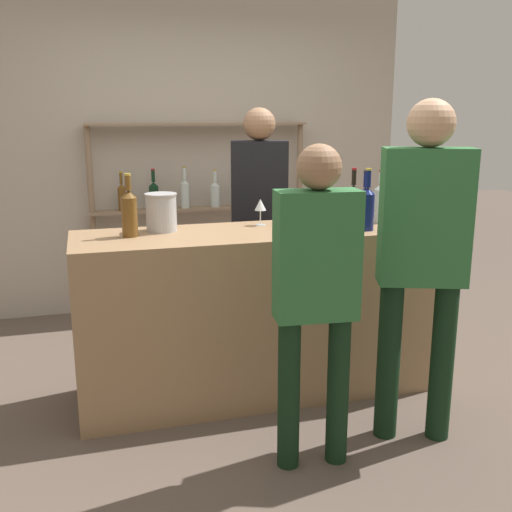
{
  "coord_description": "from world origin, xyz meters",
  "views": [
    {
      "loc": [
        -0.96,
        -3.33,
        1.71
      ],
      "look_at": [
        0.0,
        0.0,
        0.87
      ],
      "focal_mm": 42.0,
      "sensor_mm": 36.0,
      "label": 1
    }
  ],
  "objects_px": {
    "counter_bottle_0": "(380,202)",
    "counter_bottle_4": "(367,207)",
    "counter_bottle_2": "(129,212)",
    "customer_right": "(423,246)",
    "cork_jar": "(321,214)",
    "wine_glass": "(260,206)",
    "counter_bottle_1": "(365,202)",
    "server_behind_counter": "(259,206)",
    "customer_center": "(316,283)",
    "counter_bottle_3": "(353,203)",
    "ice_bucket": "(161,212)"
  },
  "relations": [
    {
      "from": "counter_bottle_0",
      "to": "counter_bottle_4",
      "type": "relative_size",
      "value": 0.91
    },
    {
      "from": "counter_bottle_2",
      "to": "customer_right",
      "type": "height_order",
      "value": "customer_right"
    },
    {
      "from": "cork_jar",
      "to": "customer_right",
      "type": "relative_size",
      "value": 0.08
    },
    {
      "from": "counter_bottle_0",
      "to": "wine_glass",
      "type": "bearing_deg",
      "value": 170.71
    },
    {
      "from": "counter_bottle_1",
      "to": "wine_glass",
      "type": "xyz_separation_m",
      "value": [
        -0.69,
        0.04,
        0.0
      ]
    },
    {
      "from": "cork_jar",
      "to": "server_behind_counter",
      "type": "xyz_separation_m",
      "value": [
        -0.19,
        0.7,
        -0.05
      ]
    },
    {
      "from": "counter_bottle_4",
      "to": "cork_jar",
      "type": "distance_m",
      "value": 0.3
    },
    {
      "from": "counter_bottle_4",
      "to": "customer_center",
      "type": "height_order",
      "value": "customer_center"
    },
    {
      "from": "customer_right",
      "to": "counter_bottle_0",
      "type": "bearing_deg",
      "value": 7.73
    },
    {
      "from": "counter_bottle_4",
      "to": "wine_glass",
      "type": "distance_m",
      "value": 0.65
    },
    {
      "from": "counter_bottle_0",
      "to": "counter_bottle_2",
      "type": "xyz_separation_m",
      "value": [
        -1.55,
        -0.0,
        0.01
      ]
    },
    {
      "from": "counter_bottle_2",
      "to": "counter_bottle_3",
      "type": "bearing_deg",
      "value": -1.08
    },
    {
      "from": "counter_bottle_1",
      "to": "server_behind_counter",
      "type": "height_order",
      "value": "server_behind_counter"
    },
    {
      "from": "counter_bottle_0",
      "to": "customer_right",
      "type": "xyz_separation_m",
      "value": [
        -0.17,
        -0.79,
        -0.1
      ]
    },
    {
      "from": "counter_bottle_0",
      "to": "counter_bottle_4",
      "type": "height_order",
      "value": "counter_bottle_4"
    },
    {
      "from": "counter_bottle_0",
      "to": "wine_glass",
      "type": "height_order",
      "value": "counter_bottle_0"
    },
    {
      "from": "customer_right",
      "to": "counter_bottle_1",
      "type": "bearing_deg",
      "value": 12.96
    },
    {
      "from": "counter_bottle_2",
      "to": "server_behind_counter",
      "type": "height_order",
      "value": "server_behind_counter"
    },
    {
      "from": "counter_bottle_4",
      "to": "server_behind_counter",
      "type": "distance_m",
      "value": 1.01
    },
    {
      "from": "counter_bottle_4",
      "to": "customer_right",
      "type": "height_order",
      "value": "customer_right"
    },
    {
      "from": "counter_bottle_0",
      "to": "customer_center",
      "type": "distance_m",
      "value": 1.2
    },
    {
      "from": "counter_bottle_1",
      "to": "ice_bucket",
      "type": "distance_m",
      "value": 1.3
    },
    {
      "from": "cork_jar",
      "to": "counter_bottle_3",
      "type": "bearing_deg",
      "value": -13.83
    },
    {
      "from": "counter_bottle_1",
      "to": "counter_bottle_3",
      "type": "height_order",
      "value": "counter_bottle_3"
    },
    {
      "from": "ice_bucket",
      "to": "customer_right",
      "type": "height_order",
      "value": "customer_right"
    },
    {
      "from": "counter_bottle_2",
      "to": "customer_center",
      "type": "distance_m",
      "value": 1.2
    },
    {
      "from": "counter_bottle_0",
      "to": "counter_bottle_1",
      "type": "relative_size",
      "value": 1.03
    },
    {
      "from": "counter_bottle_3",
      "to": "ice_bucket",
      "type": "bearing_deg",
      "value": 173.36
    },
    {
      "from": "wine_glass",
      "to": "server_behind_counter",
      "type": "height_order",
      "value": "server_behind_counter"
    },
    {
      "from": "counter_bottle_4",
      "to": "server_behind_counter",
      "type": "xyz_separation_m",
      "value": [
        -0.39,
        0.92,
        -0.12
      ]
    },
    {
      "from": "counter_bottle_3",
      "to": "counter_bottle_4",
      "type": "bearing_deg",
      "value": -87.25
    },
    {
      "from": "counter_bottle_1",
      "to": "customer_center",
      "type": "distance_m",
      "value": 1.22
    },
    {
      "from": "customer_center",
      "to": "customer_right",
      "type": "distance_m",
      "value": 0.62
    },
    {
      "from": "ice_bucket",
      "to": "cork_jar",
      "type": "distance_m",
      "value": 0.97
    },
    {
      "from": "wine_glass",
      "to": "cork_jar",
      "type": "bearing_deg",
      "value": -16.28
    },
    {
      "from": "counter_bottle_1",
      "to": "ice_bucket",
      "type": "relative_size",
      "value": 1.45
    },
    {
      "from": "cork_jar",
      "to": "counter_bottle_2",
      "type": "bearing_deg",
      "value": -178.94
    },
    {
      "from": "wine_glass",
      "to": "server_behind_counter",
      "type": "relative_size",
      "value": 0.09
    },
    {
      "from": "counter_bottle_3",
      "to": "customer_right",
      "type": "distance_m",
      "value": 0.77
    },
    {
      "from": "counter_bottle_0",
      "to": "ice_bucket",
      "type": "height_order",
      "value": "counter_bottle_0"
    },
    {
      "from": "ice_bucket",
      "to": "cork_jar",
      "type": "xyz_separation_m",
      "value": [
        0.97,
        -0.09,
        -0.04
      ]
    },
    {
      "from": "counter_bottle_0",
      "to": "cork_jar",
      "type": "height_order",
      "value": "counter_bottle_0"
    },
    {
      "from": "customer_right",
      "to": "counter_bottle_4",
      "type": "bearing_deg",
      "value": 21.94
    },
    {
      "from": "counter_bottle_1",
      "to": "counter_bottle_3",
      "type": "xyz_separation_m",
      "value": [
        -0.14,
        -0.11,
        0.02
      ]
    },
    {
      "from": "counter_bottle_4",
      "to": "wine_glass",
      "type": "height_order",
      "value": "counter_bottle_4"
    },
    {
      "from": "counter_bottle_2",
      "to": "wine_glass",
      "type": "xyz_separation_m",
      "value": [
        0.8,
        0.13,
        -0.02
      ]
    },
    {
      "from": "counter_bottle_0",
      "to": "counter_bottle_2",
      "type": "height_order",
      "value": "counter_bottle_2"
    },
    {
      "from": "counter_bottle_1",
      "to": "cork_jar",
      "type": "xyz_separation_m",
      "value": [
        -0.33,
        -0.07,
        -0.05
      ]
    },
    {
      "from": "customer_center",
      "to": "counter_bottle_3",
      "type": "bearing_deg",
      "value": -28.22
    },
    {
      "from": "counter_bottle_2",
      "to": "ice_bucket",
      "type": "bearing_deg",
      "value": 29.81
    }
  ]
}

